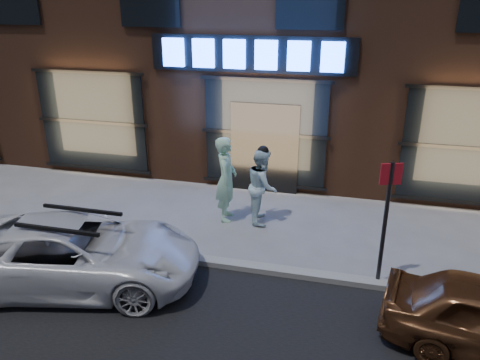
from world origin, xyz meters
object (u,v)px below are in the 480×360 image
object	(u,v)px
white_suv	(75,253)
man_cap	(262,186)
man_bowtie	(226,179)
sign_post	(386,213)

from	to	relation	value
white_suv	man_cap	bearing A→B (deg)	-52.65
man_bowtie	white_suv	size ratio (longest dim) A/B	0.45
man_cap	white_suv	size ratio (longest dim) A/B	0.39
man_bowtie	sign_post	distance (m)	3.97
man_cap	sign_post	xyz separation A→B (m)	(2.60, -2.05, 0.56)
man_cap	sign_post	size ratio (longest dim) A/B	0.74
white_suv	sign_post	bearing A→B (deg)	-89.31
man_cap	sign_post	distance (m)	3.36
man_bowtie	man_cap	xyz separation A→B (m)	(0.84, 0.11, -0.12)
man_bowtie	man_cap	world-z (taller)	man_bowtie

